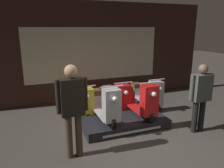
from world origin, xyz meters
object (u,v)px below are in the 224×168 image
Objects in this scene: scooter_display_left at (104,104)px; scooter_display_right at (138,100)px; person_left_browsing at (72,104)px; person_right_browsing at (201,93)px; scooter_backrow_0 at (81,102)px; scooter_backrow_2 at (146,94)px; scooter_backrow_1 at (116,98)px.

scooter_display_right is (0.93, 0.00, 0.00)m from scooter_display_left.
scooter_display_left is at bearing 180.00° from scooter_display_right.
person_left_browsing reaches higher than person_right_browsing.
scooter_display_right is 1.61m from scooter_backrow_0.
person_left_browsing is at bearing -143.12° from scooter_backrow_2.
scooter_display_left reaches higher than scooter_backrow_2.
scooter_display_right is 1.00× the size of scooter_backrow_0.
scooter_backrow_1 is at bearing 0.00° from scooter_backrow_0.
scooter_backrow_1 is 2.45m from person_right_browsing.
scooter_display_right is 1.29m from scooter_backrow_2.
scooter_display_left is 1.00× the size of scooter_backrow_0.
scooter_backrow_1 is 0.95× the size of person_left_browsing.
scooter_display_right is at bearing 135.99° from person_right_browsing.
scooter_display_right reaches higher than scooter_backrow_1.
person_left_browsing is 1.10× the size of person_right_browsing.
person_left_browsing is (-1.87, -1.02, 0.46)m from scooter_display_right.
scooter_backrow_2 is (1.74, 0.98, -0.22)m from scooter_display_left.
scooter_display_right is 0.95× the size of person_left_browsing.
scooter_backrow_0 is 3.12m from person_right_browsing.
scooter_display_right is 1.51m from person_right_browsing.
scooter_display_left is at bearing -125.72° from scooter_backrow_1.
scooter_backrow_1 is 1.04× the size of person_right_browsing.
scooter_display_left is 1.06m from scooter_backrow_0.
person_left_browsing is at bearing -129.28° from scooter_backrow_1.
person_left_browsing reaches higher than scooter_display_left.
scooter_backrow_1 and scooter_backrow_2 have the same top height.
scooter_backrow_2 is 0.95× the size of person_left_browsing.
scooter_backrow_2 is at bearing 29.49° from scooter_display_left.
person_left_browsing is at bearing -106.85° from scooter_backrow_0.
scooter_backrow_1 is at bearing 50.72° from person_left_browsing.
person_right_browsing is (1.28, -2.01, 0.58)m from scooter_backrow_1.
scooter_display_right is 1.03m from scooter_backrow_1.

